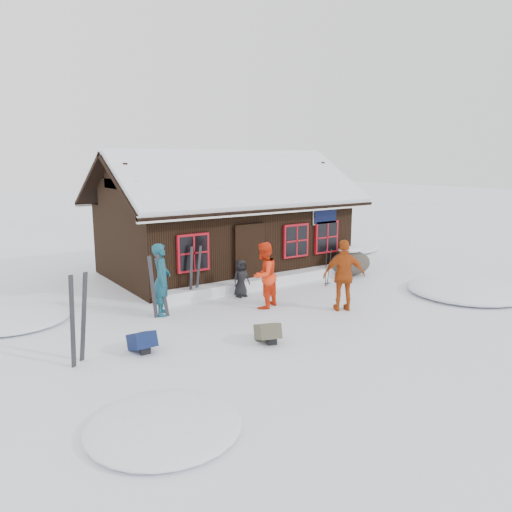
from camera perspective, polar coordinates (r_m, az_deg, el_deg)
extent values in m
plane|color=white|center=(13.73, 1.82, -6.24)|extent=(120.00, 120.00, 0.00)
cube|color=black|center=(18.32, -3.68, 2.14)|extent=(8.00, 5.00, 2.50)
cube|color=black|center=(16.87, -1.15, 8.57)|extent=(8.90, 3.14, 1.88)
cube|color=black|center=(19.40, -6.03, 8.83)|extent=(8.90, 3.14, 1.88)
cube|color=white|center=(16.87, -1.16, 9.04)|extent=(8.72, 3.07, 1.86)
cube|color=white|center=(19.40, -6.03, 9.24)|extent=(8.72, 3.07, 1.86)
cube|color=white|center=(18.11, -3.79, 11.47)|extent=(8.81, 0.22, 0.14)
cube|color=silver|center=(15.73, 1.84, 5.21)|extent=(8.90, 0.10, 0.20)
cube|color=black|center=(15.93, -0.79, -0.10)|extent=(1.00, 0.10, 2.00)
cube|color=black|center=(17.70, 7.92, 4.68)|extent=(1.00, 0.06, 0.60)
cube|color=maroon|center=(14.85, -7.19, 0.38)|extent=(1.04, 0.10, 1.14)
cube|color=black|center=(14.82, -7.12, 0.35)|extent=(0.90, 0.04, 1.00)
cube|color=maroon|center=(16.97, 4.57, 1.76)|extent=(1.04, 0.10, 1.14)
cube|color=black|center=(16.94, 4.65, 1.74)|extent=(0.90, 0.04, 1.00)
cube|color=maroon|center=(17.88, 8.05, 2.16)|extent=(1.04, 0.10, 1.14)
cube|color=black|center=(17.85, 8.14, 2.14)|extent=(0.90, 0.04, 1.00)
cube|color=white|center=(16.28, 1.37, -2.83)|extent=(7.60, 0.60, 0.35)
ellipsoid|color=white|center=(14.25, -26.03, -6.74)|extent=(2.80, 2.80, 0.34)
ellipsoid|color=white|center=(16.73, 22.94, -3.96)|extent=(3.60, 3.60, 0.43)
ellipsoid|color=white|center=(8.19, -10.46, -18.98)|extent=(2.40, 2.40, 0.29)
ellipsoid|color=white|center=(23.23, 8.93, 0.79)|extent=(4.00, 4.00, 0.48)
imported|color=#114353|center=(13.34, -10.74, -2.66)|extent=(0.76, 0.84, 1.92)
imported|color=red|center=(13.76, 0.90, -2.21)|extent=(1.10, 1.00, 1.84)
imported|color=#AA4111|center=(13.71, 10.04, -2.20)|extent=(1.23, 0.98, 1.95)
imported|color=black|center=(14.92, -1.71, -2.57)|extent=(0.57, 0.38, 1.13)
ellipsoid|color=#453F37|center=(18.05, 10.71, -0.80)|extent=(1.58, 1.19, 0.87)
ellipsoid|color=white|center=(17.98, 10.75, 0.37)|extent=(1.00, 0.72, 0.22)
cube|color=black|center=(10.59, -20.25, -7.12)|extent=(0.21, 0.25, 1.89)
cube|color=black|center=(10.81, -19.10, -6.69)|extent=(0.30, 0.10, 1.89)
cube|color=black|center=(13.07, -11.70, -3.62)|extent=(0.28, 0.16, 1.74)
cube|color=black|center=(13.21, -10.63, -3.42)|extent=(0.31, 0.11, 1.74)
cube|color=black|center=(14.64, -7.43, -2.12)|extent=(0.23, 0.15, 1.63)
cube|color=black|center=(14.81, -6.62, -1.95)|extent=(0.26, 0.09, 1.63)
cylinder|color=black|center=(16.31, 8.00, -1.43)|extent=(0.09, 0.11, 1.25)
cylinder|color=black|center=(16.40, 8.35, -1.37)|extent=(0.09, 0.11, 1.25)
cube|color=#0F1A42|center=(11.13, -12.88, -9.80)|extent=(0.47, 0.62, 0.34)
cube|color=#4A4635|center=(11.38, 1.33, -9.03)|extent=(0.66, 0.75, 0.34)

